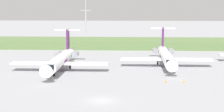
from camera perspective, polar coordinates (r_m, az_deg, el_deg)
ground_plane at (r=92.06m, az=-0.04°, el=-1.96°), size 500.00×500.00×0.00m
grass_berm at (r=137.49m, az=1.01°, el=1.93°), size 320.00×20.00×2.78m
regional_jet_third at (r=91.17m, az=-7.69°, el=-0.51°), size 22.81×31.00×9.00m
regional_jet_fourth at (r=97.74m, az=8.07°, el=0.05°), size 22.81×31.00×9.00m
antenna_mast at (r=157.24m, az=-3.93°, el=5.17°), size 4.40×0.50×19.68m
safety_cone_front_marker at (r=77.21m, az=8.06°, el=-3.77°), size 0.44×0.44×0.55m
safety_cone_mid_marker at (r=77.61m, az=10.72°, el=-3.77°), size 0.44×0.44×0.55m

